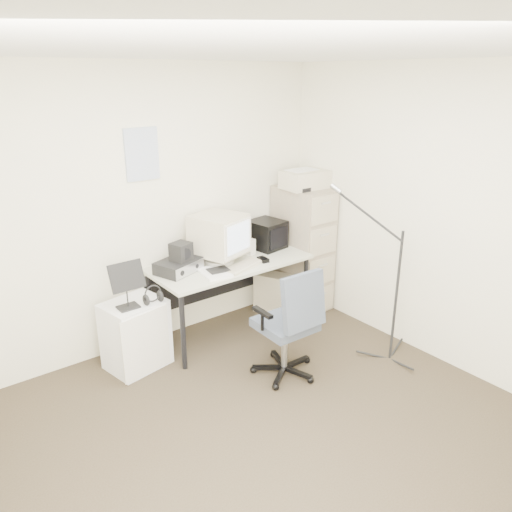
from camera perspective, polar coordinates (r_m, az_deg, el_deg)
floor at (r=3.72m, az=2.42°, el=-20.00°), size 3.60×3.60×0.01m
ceiling at (r=2.85m, az=3.21°, el=22.33°), size 3.60×3.60×0.01m
wall_back at (r=4.51m, az=-12.27°, el=5.04°), size 3.60×0.02×2.50m
wall_right at (r=4.39m, az=20.98°, el=3.74°), size 0.02×3.60×2.50m
wall_calendar at (r=4.39m, az=-12.92°, el=11.27°), size 0.30×0.02×0.44m
filing_cabinet at (r=5.29m, az=5.30°, el=0.86°), size 0.40×0.60×1.30m
printer at (r=5.09m, az=5.63°, el=8.70°), size 0.47×0.33×0.18m
desk at (r=4.82m, az=-2.90°, el=-4.71°), size 1.50×0.70×0.73m
crt_monitor at (r=4.61m, az=-4.29°, el=1.97°), size 0.52×0.54×0.45m
crt_tv at (r=5.02m, az=1.21°, el=2.50°), size 0.35×0.36×0.28m
desk_speaker at (r=4.85m, az=-0.69°, el=1.07°), size 0.10×0.10×0.15m
keyboard at (r=4.53m, az=-1.47°, el=-1.18°), size 0.46×0.27×0.02m
mouse at (r=4.68m, az=0.82°, el=-0.41°), size 0.08×0.12×0.03m
radio_receiver at (r=4.48m, az=-8.86°, el=-1.13°), size 0.45×0.38×0.11m
radio_speaker at (r=4.42m, az=-8.57°, el=0.50°), size 0.20×0.19×0.16m
papers at (r=4.41m, az=-4.75°, el=-1.90°), size 0.27×0.34×0.02m
pc_tower at (r=5.27m, az=2.37°, el=-4.31°), size 0.37×0.49×0.42m
office_chair at (r=4.11m, az=3.33°, el=-7.55°), size 0.57×0.57×0.96m
side_cart at (r=4.42m, az=-13.59°, el=-8.70°), size 0.55×0.47×0.60m
music_stand at (r=4.12m, az=-14.62°, el=-3.19°), size 0.30×0.21×0.41m
headphones at (r=4.22m, az=-11.68°, el=-4.61°), size 0.19×0.19×0.03m
mic_stand at (r=4.37m, az=15.95°, el=-2.38°), size 0.03×0.03×1.55m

